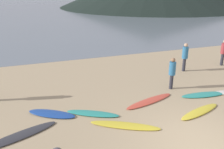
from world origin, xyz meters
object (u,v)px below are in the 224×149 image
at_px(surfboard_3, 125,125).
at_px(person_2, 224,50).
at_px(surfboard_4, 150,101).
at_px(surfboard_1, 52,114).
at_px(surfboard_6, 204,95).
at_px(surfboard_2, 93,113).
at_px(surfboard_0, 20,136).
at_px(surfboard_5, 200,111).
at_px(person_1, 185,55).
at_px(person_3, 172,71).

height_order(surfboard_3, person_2, person_2).
bearing_deg(surfboard_4, surfboard_1, 159.78).
relative_size(surfboard_3, surfboard_4, 0.99).
height_order(surfboard_4, surfboard_6, surfboard_6).
bearing_deg(surfboard_2, person_2, 49.88).
relative_size(surfboard_6, person_2, 1.34).
xyz_separation_m(surfboard_0, surfboard_3, (3.60, -0.62, -0.00)).
xyz_separation_m(surfboard_2, surfboard_5, (4.11, -1.30, -0.00)).
xyz_separation_m(surfboard_3, person_2, (8.59, 4.57, 0.93)).
bearing_deg(surfboard_1, surfboard_2, 15.08).
bearing_deg(surfboard_5, person_1, 45.54).
height_order(surfboard_4, person_3, person_3).
bearing_deg(surfboard_2, person_3, 45.65).
relative_size(surfboard_6, person_3, 1.39).
bearing_deg(surfboard_2, surfboard_4, 35.58).
relative_size(surfboard_2, surfboard_4, 0.82).
height_order(surfboard_1, surfboard_6, surfboard_1).
height_order(surfboard_2, surfboard_4, surfboard_2).
bearing_deg(surfboard_5, surfboard_4, 116.86).
height_order(surfboard_0, person_2, person_2).
bearing_deg(person_3, surfboard_6, -48.33).
bearing_deg(surfboard_3, surfboard_6, 45.52).
bearing_deg(person_2, person_3, 126.79).
distance_m(surfboard_3, person_3, 4.31).
bearing_deg(person_2, person_1, 106.38).
bearing_deg(surfboard_1, person_2, 48.51).
bearing_deg(person_2, surfboard_4, 128.44).
height_order(surfboard_0, surfboard_1, surfboard_1).
bearing_deg(person_3, surfboard_0, -163.52).
xyz_separation_m(surfboard_1, surfboard_3, (2.40, -1.76, -0.01)).
bearing_deg(surfboard_5, surfboard_0, 157.83).
xyz_separation_m(surfboard_1, surfboard_2, (1.53, -0.53, -0.00)).
distance_m(surfboard_1, surfboard_4, 4.20).
bearing_deg(surfboard_6, surfboard_0, -168.51).
distance_m(surfboard_1, person_2, 11.38).
height_order(surfboard_0, surfboard_5, surfboard_5).
bearing_deg(surfboard_3, person_1, 68.74).
bearing_deg(surfboard_2, surfboard_1, -168.64).
height_order(surfboard_3, surfboard_6, surfboard_6).
relative_size(surfboard_0, surfboard_1, 1.36).
height_order(surfboard_0, surfboard_6, surfboard_6).
distance_m(person_1, person_2, 2.95).
distance_m(surfboard_0, surfboard_1, 1.65).
height_order(surfboard_2, person_3, person_3).
bearing_deg(surfboard_0, surfboard_1, 21.78).
relative_size(surfboard_2, person_2, 1.29).
distance_m(surfboard_3, surfboard_6, 4.61).
xyz_separation_m(surfboard_2, person_2, (9.46, 3.34, 0.92)).
bearing_deg(person_2, surfboard_3, 131.94).
distance_m(surfboard_5, person_3, 2.64).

